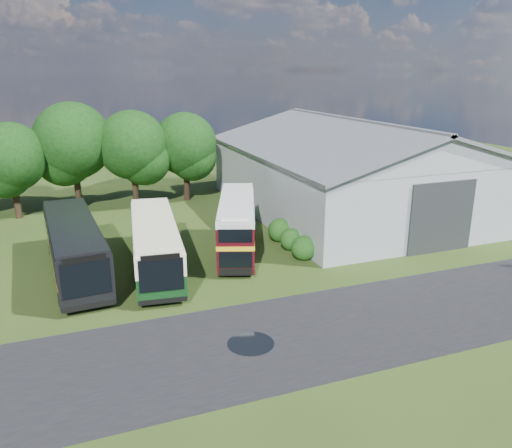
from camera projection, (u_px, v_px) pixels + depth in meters
name	position (u px, v px, depth m)	size (l,w,h in m)	color
ground	(258.00, 311.00, 26.29)	(120.00, 120.00, 0.00)	#233912
asphalt_road	(336.00, 327.00, 24.63)	(60.00, 8.00, 0.02)	black
puddle	(251.00, 344.00, 23.10)	(2.20, 2.20, 0.01)	black
storage_shed	(351.00, 164.00, 44.43)	(18.80, 24.80, 8.15)	gray
tree_left_b	(11.00, 157.00, 41.35)	(5.78, 5.78, 8.16)	black
tree_mid	(73.00, 141.00, 43.93)	(6.80, 6.80, 9.60)	black
tree_right_a	(132.00, 145.00, 44.87)	(6.26, 6.26, 8.83)	black
tree_right_b	(185.00, 144.00, 47.35)	(5.98, 5.98, 8.45)	black
shrub_front	(304.00, 259.00, 33.55)	(1.70, 1.70, 1.70)	#194714
shrub_mid	(291.00, 249.00, 35.34)	(1.60, 1.60, 1.60)	#194714
shrub_back	(280.00, 241.00, 37.13)	(1.80, 1.80, 1.80)	#194714
bus_green_single	(155.00, 243.00, 31.36)	(4.02, 11.91, 3.22)	black
bus_maroon_double	(237.00, 226.00, 34.01)	(5.33, 9.47, 3.96)	black
bus_dark_single	(74.00, 246.00, 30.59)	(3.68, 12.41, 3.38)	black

